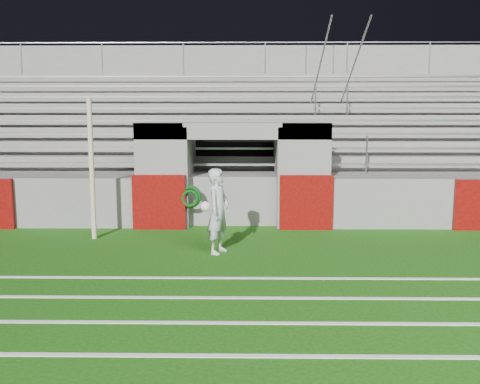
{
  "coord_description": "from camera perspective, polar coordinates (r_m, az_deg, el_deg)",
  "views": [
    {
      "loc": [
        0.37,
        -9.94,
        2.84
      ],
      "look_at": [
        0.2,
        1.8,
        1.1
      ],
      "focal_mm": 40.0,
      "sensor_mm": 36.0,
      "label": 1
    }
  ],
  "objects": [
    {
      "name": "stadium_structure",
      "position": [
        17.96,
        -0.36,
        4.13
      ],
      "size": [
        26.0,
        8.48,
        5.42
      ],
      "color": "slate",
      "rests_on": "ground"
    },
    {
      "name": "field_post",
      "position": [
        12.44,
        -15.54,
        2.32
      ],
      "size": [
        0.11,
        0.11,
        3.16
      ],
      "primitive_type": "cylinder",
      "color": "beige",
      "rests_on": "ground"
    },
    {
      "name": "ground",
      "position": [
        10.34,
        -1.26,
        -7.51
      ],
      "size": [
        90.0,
        90.0,
        0.0
      ],
      "primitive_type": "plane",
      "color": "#174C0C",
      "rests_on": "ground"
    },
    {
      "name": "hose_coil",
      "position": [
        13.11,
        -5.35,
        -0.56
      ],
      "size": [
        0.56,
        0.14,
        0.56
      ],
      "color": "#0C3C13",
      "rests_on": "ground"
    },
    {
      "name": "goalkeeper_with_ball",
      "position": [
        10.85,
        -2.35,
        -2.04
      ],
      "size": [
        0.66,
        0.74,
        1.74
      ],
      "color": "#B8BBC2",
      "rests_on": "ground"
    }
  ]
}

